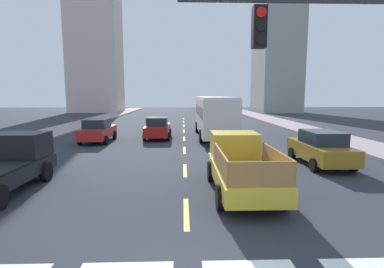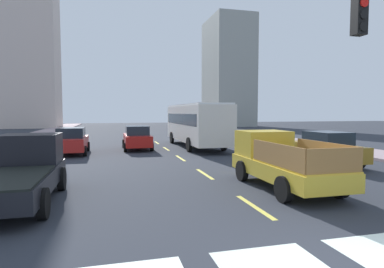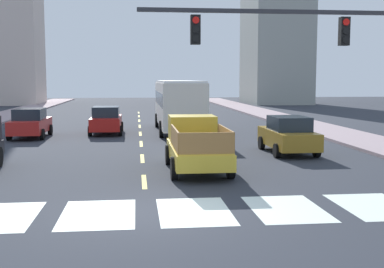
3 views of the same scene
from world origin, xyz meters
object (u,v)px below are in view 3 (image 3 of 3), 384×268
at_px(city_bus, 178,102).
at_px(traffic_signal_gantry, 384,51).
at_px(sedan_mid, 106,120).
at_px(sedan_near_left, 288,135).
at_px(sedan_far, 30,123).
at_px(pickup_stakebed, 196,145).

bearing_deg(city_bus, traffic_signal_gantry, -74.74).
relative_size(city_bus, sedan_mid, 2.45).
xyz_separation_m(sedan_near_left, sedan_far, (-13.18, 7.75, 0.00)).
relative_size(sedan_far, traffic_signal_gantry, 0.39).
xyz_separation_m(city_bus, traffic_signal_gantry, (4.79, -17.85, 2.33)).
xyz_separation_m(city_bus, sedan_mid, (-4.57, -0.59, -1.09)).
bearing_deg(sedan_near_left, pickup_stakebed, -139.69).
distance_m(pickup_stakebed, city_bus, 13.62).
height_order(pickup_stakebed, sedan_mid, pickup_stakebed).
bearing_deg(sedan_near_left, traffic_signal_gantry, -83.70).
relative_size(sedan_near_left, sedan_mid, 1.00).
bearing_deg(sedan_near_left, city_bus, 116.14).
bearing_deg(city_bus, pickup_stakebed, -91.65).
relative_size(pickup_stakebed, city_bus, 0.48).
bearing_deg(traffic_signal_gantry, sedan_near_left, 93.57).
height_order(sedan_mid, sedan_far, same).
xyz_separation_m(pickup_stakebed, sedan_near_left, (4.74, 3.65, -0.08)).
bearing_deg(sedan_far, city_bus, 14.15).
relative_size(sedan_mid, sedan_far, 1.00).
bearing_deg(sedan_near_left, sedan_far, 152.27).
relative_size(pickup_stakebed, sedan_mid, 1.18).
bearing_deg(sedan_near_left, sedan_mid, 136.25).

